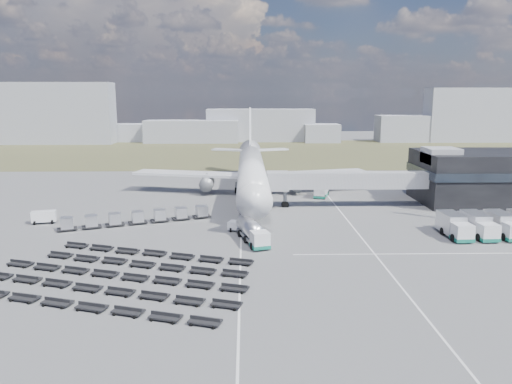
{
  "coord_description": "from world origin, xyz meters",
  "views": [
    {
      "loc": [
        -1.34,
        -71.57,
        21.23
      ],
      "look_at": [
        0.56,
        15.02,
        4.0
      ],
      "focal_mm": 35.0,
      "sensor_mm": 36.0,
      "label": 1
    }
  ],
  "objects": [
    {
      "name": "ground",
      "position": [
        0.0,
        0.0,
        0.0
      ],
      "size": [
        420.0,
        420.0,
        0.0
      ],
      "primitive_type": "plane",
      "color": "#565659",
      "rests_on": "ground"
    },
    {
      "name": "grass_strip",
      "position": [
        0.0,
        110.0,
        0.01
      ],
      "size": [
        420.0,
        90.0,
        0.01
      ],
      "primitive_type": "cube",
      "color": "#47462B",
      "rests_on": "ground"
    },
    {
      "name": "lane_markings",
      "position": [
        9.77,
        3.0,
        0.01
      ],
      "size": [
        47.12,
        110.0,
        0.01
      ],
      "color": "silver",
      "rests_on": "ground"
    },
    {
      "name": "terminal",
      "position": [
        47.77,
        23.96,
        5.25
      ],
      "size": [
        30.4,
        16.4,
        11.0
      ],
      "color": "black",
      "rests_on": "ground"
    },
    {
      "name": "jet_bridge",
      "position": [
        15.9,
        20.42,
        5.05
      ],
      "size": [
        30.3,
        3.8,
        7.05
      ],
      "color": "#939399",
      "rests_on": "ground"
    },
    {
      "name": "airliner",
      "position": [
        0.0,
        32.38,
        5.29
      ],
      "size": [
        51.59,
        64.53,
        17.62
      ],
      "color": "silver",
      "rests_on": "ground"
    },
    {
      "name": "skyline",
      "position": [
        6.78,
        148.54,
        8.95
      ],
      "size": [
        316.18,
        22.2,
        25.62
      ],
      "color": "#989AA6",
      "rests_on": "ground"
    },
    {
      "name": "fuel_tanker",
      "position": [
        -0.32,
        -2.1,
        1.55
      ],
      "size": [
        4.95,
        9.91,
        3.11
      ],
      "rotation": [
        0.0,
        0.0,
        0.28
      ],
      "color": "silver",
      "rests_on": "ground"
    },
    {
      "name": "pushback_tug",
      "position": [
        -2.22,
        3.71,
        0.77
      ],
      "size": [
        3.91,
        2.96,
        1.54
      ],
      "primitive_type": "cube",
      "rotation": [
        0.0,
        0.0,
        -0.33
      ],
      "color": "silver",
      "rests_on": "ground"
    },
    {
      "name": "utility_van",
      "position": [
        -34.72,
        9.26,
        1.04
      ],
      "size": [
        4.14,
        2.67,
        2.08
      ],
      "primitive_type": "cube",
      "rotation": [
        0.0,
        0.0,
        0.27
      ],
      "color": "silver",
      "rests_on": "ground"
    },
    {
      "name": "catering_truck",
      "position": [
        14.5,
        29.74,
        1.34
      ],
      "size": [
        3.99,
        6.14,
        2.62
      ],
      "rotation": [
        0.0,
        0.0,
        -0.32
      ],
      "color": "silver",
      "rests_on": "ground"
    },
    {
      "name": "service_trucks_near",
      "position": [
        33.96,
        2.41,
        1.38
      ],
      "size": [
        9.02,
        7.23,
        2.54
      ],
      "rotation": [
        0.0,
        0.0,
        0.12
      ],
      "color": "silver",
      "rests_on": "ground"
    },
    {
      "name": "service_trucks_far",
      "position": [
        35.64,
        0.08,
        1.7
      ],
      "size": [
        14.39,
        8.31,
        3.13
      ],
      "rotation": [
        0.0,
        0.0,
        0.04
      ],
      "color": "silver",
      "rests_on": "ground"
    },
    {
      "name": "uld_row",
      "position": [
        -19.09,
        8.39,
        1.15
      ],
      "size": [
        23.79,
        10.47,
        1.92
      ],
      "rotation": [
        0.0,
        0.0,
        0.36
      ],
      "color": "black",
      "rests_on": "ground"
    },
    {
      "name": "baggage_dollies",
      "position": [
        -16.14,
        -16.24,
        0.36
      ],
      "size": [
        34.49,
        26.84,
        0.73
      ],
      "rotation": [
        0.0,
        0.0,
        -0.31
      ],
      "color": "black",
      "rests_on": "ground"
    }
  ]
}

